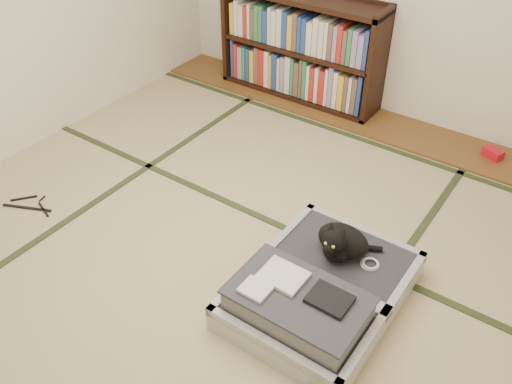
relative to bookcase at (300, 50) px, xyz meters
The scene contains 10 objects.
floor 2.22m from the bookcase, 71.98° to the right, with size 4.50×4.50×0.00m, color #CCB588.
wood_strip 0.81m from the bookcase, ahead, with size 4.00×0.50×0.02m, color brown.
red_item 1.85m from the bookcase, ahead, with size 0.15×0.09×0.07m, color red.
room_shell 2.40m from the bookcase, 71.98° to the right, with size 4.50×4.50×4.50m.
tatami_borders 1.77m from the bookcase, 66.85° to the right, with size 4.00×4.50×0.01m.
bookcase is the anchor object (origin of this frame).
suitcase 2.58m from the bookcase, 56.09° to the right, with size 0.81×1.08×0.32m.
cat 2.32m from the bookcase, 52.50° to the right, with size 0.36×0.36×0.29m.
cable_coil 2.42m from the bookcase, 48.64° to the right, with size 0.11×0.11×0.03m.
hanger 2.62m from the bookcase, 104.81° to the right, with size 0.37×0.24×0.01m.
Camera 1 is at (1.65, -1.93, 2.40)m, focal length 38.00 mm.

